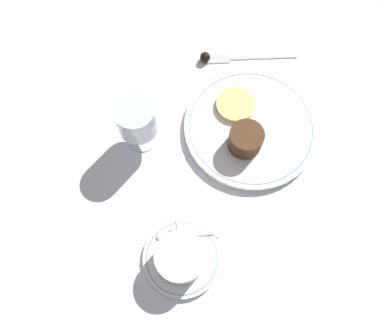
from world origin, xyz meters
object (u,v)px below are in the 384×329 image
at_px(dinner_plate, 251,127).
at_px(dessert_cake, 245,138).
at_px(fork, 242,58).
at_px(coffee_cup, 180,257).
at_px(wine_glass, 137,120).

height_order(dinner_plate, dessert_cake, dessert_cake).
xyz_separation_m(fork, dessert_cake, (-0.21, 0.02, 0.03)).
relative_size(coffee_cup, dessert_cake, 1.70).
relative_size(wine_glass, dessert_cake, 1.82).
height_order(wine_glass, fork, wine_glass).
xyz_separation_m(wine_glass, fork, (0.18, -0.22, -0.08)).
distance_m(dinner_plate, dessert_cake, 0.05).
bearing_deg(dinner_plate, fork, -1.72).
xyz_separation_m(dinner_plate, fork, (0.17, -0.01, -0.01)).
relative_size(dinner_plate, wine_glass, 2.23).
relative_size(coffee_cup, wine_glass, 0.94).
bearing_deg(coffee_cup, dessert_cake, -33.48).
relative_size(fork, dessert_cake, 3.02).
relative_size(coffee_cup, fork, 0.56).
relative_size(dinner_plate, dessert_cake, 4.07).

